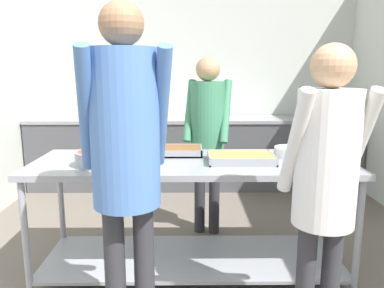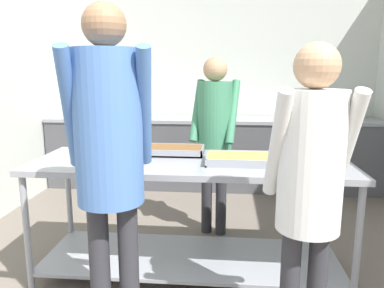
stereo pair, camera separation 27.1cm
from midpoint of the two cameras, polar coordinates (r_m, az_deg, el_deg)
The scene contains 11 objects.
wall_rear at distance 5.10m, azimuth -1.14°, elevation 9.32°, with size 4.31×0.06×2.65m.
back_counter at distance 4.84m, azimuth -1.14°, elevation -1.24°, with size 4.15×0.65×0.89m.
serving_counter at distance 2.71m, azimuth -2.87°, elevation -8.27°, with size 2.23×0.77×0.86m.
sauce_pan at distance 2.60m, azimuth -16.93°, elevation -2.04°, with size 0.45×0.31×0.10m.
serving_tray_roast at distance 2.84m, azimuth -5.67°, elevation -1.10°, with size 0.44×0.27×0.05m.
serving_tray_vegetables at distance 2.60m, azimuth 4.51°, elevation -2.22°, with size 0.46×0.30×0.05m.
plate_stack at distance 2.80m, azimuth 12.14°, elevation -1.24°, with size 0.25×0.25×0.07m.
guest_serving_left at distance 1.89m, azimuth 15.90°, elevation -3.86°, with size 0.43×0.35×1.61m.
guest_serving_right at distance 1.87m, azimuth -14.22°, elevation -0.30°, with size 0.49×0.43×1.80m.
cook_behind_counter at distance 3.31m, azimuth 0.04°, elevation 2.77°, with size 0.45×0.38×1.60m.
water_bottle at distance 5.13m, azimuth 19.64°, elevation 5.12°, with size 0.08×0.08×0.25m.
Camera 1 is at (-0.08, -0.90, 1.48)m, focal length 35.00 mm.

